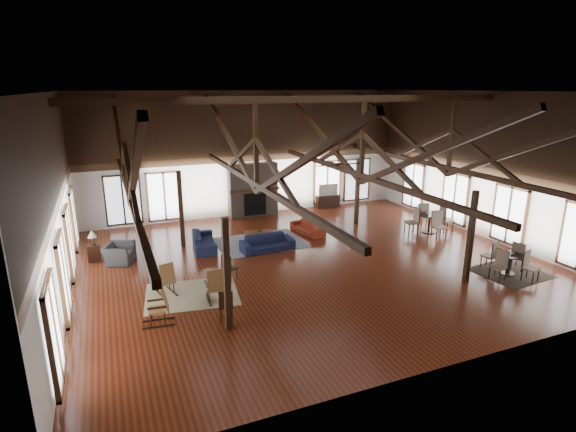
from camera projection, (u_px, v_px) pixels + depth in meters
name	position (u px, v px, depth m)	size (l,w,h in m)	color
floor	(310.00, 262.00, 16.41)	(16.00, 16.00, 0.00)	#602614
ceiling	(313.00, 92.00, 14.75)	(16.00, 14.00, 0.02)	black
wall_back	(250.00, 154.00, 21.81)	(16.00, 0.02, 6.00)	silver
wall_front	(454.00, 244.00, 9.36)	(16.00, 0.02, 6.00)	silver
wall_left	(55.00, 203.00, 12.66)	(0.02, 14.00, 6.00)	silver
wall_right	(487.00, 166.00, 18.51)	(0.02, 14.00, 6.00)	silver
roof_truss	(312.00, 151.00, 15.30)	(15.60, 14.07, 3.14)	black
post_grid	(311.00, 222.00, 15.99)	(8.16, 7.16, 3.05)	black
fireplace	(253.00, 190.00, 21.99)	(2.50, 0.69, 2.60)	#6B5C52
ceiling_fan	(339.00, 164.00, 14.68)	(1.60, 1.60, 0.75)	black
sofa_navy_front	(267.00, 243.00, 17.46)	(2.08, 0.81, 0.61)	#141A38
sofa_navy_left	(204.00, 241.00, 17.71)	(0.82, 2.09, 0.61)	#151C3B
sofa_orange	(308.00, 227.00, 19.55)	(0.70, 1.79, 0.52)	maroon
coffee_table	(259.00, 233.00, 18.40)	(1.25, 0.81, 0.44)	brown
vase	(260.00, 230.00, 18.31)	(0.18, 0.18, 0.19)	#B2B2B2
armchair	(119.00, 253.00, 16.25)	(0.92, 1.06, 0.69)	#313033
side_table_lamp	(94.00, 249.00, 16.39)	(0.46, 0.46, 1.17)	black
rocking_chair_a	(166.00, 280.00, 13.67)	(0.62, 0.89, 1.04)	olive
rocking_chair_b	(215.00, 286.00, 13.22)	(0.48, 0.83, 1.04)	olive
rocking_chair_c	(161.00, 306.00, 11.99)	(0.88, 0.54, 1.08)	olive
side_chair_a	(228.00, 266.00, 14.62)	(0.55, 0.55, 0.93)	black
side_chair_b	(226.00, 303.00, 12.15)	(0.46, 0.46, 0.90)	black
cafe_table_near	(510.00, 261.00, 15.17)	(1.95, 1.95, 0.99)	black
cafe_table_far	(429.00, 220.00, 19.55)	(2.24, 2.24, 1.14)	black
cup_near	(513.00, 253.00, 15.11)	(0.11, 0.11, 0.09)	#B2B2B2
cup_far	(427.00, 213.00, 19.50)	(0.12, 0.12, 0.09)	#B2B2B2
tv_console	(327.00, 201.00, 23.84)	(1.27, 0.48, 0.64)	black
television	(328.00, 189.00, 23.67)	(1.06, 0.14, 0.61)	#B2B2B2
rug_tan	(192.00, 294.00, 13.81)	(2.76, 2.17, 0.01)	tan
rug_navy	(260.00, 243.00, 18.38)	(3.49, 2.62, 0.01)	#1C264E
rug_dark	(510.00, 273.00, 15.42)	(2.20, 2.00, 0.01)	black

